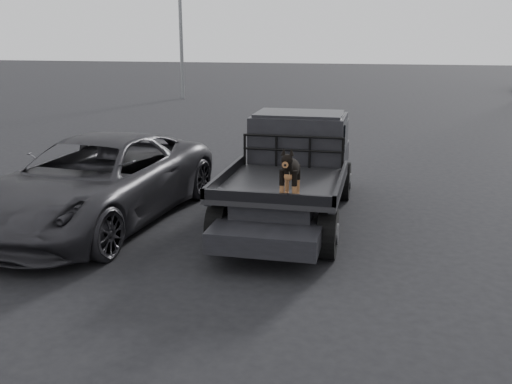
# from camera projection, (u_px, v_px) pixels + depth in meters

# --- Properties ---
(ground) EXTENTS (120.00, 120.00, 0.00)m
(ground) POSITION_uv_depth(u_px,v_px,m) (299.00, 264.00, 8.24)
(ground) COLOR black
(ground) RESTS_ON ground
(flatbed_ute) EXTENTS (2.00, 5.40, 0.92)m
(flatbed_ute) POSITION_uv_depth(u_px,v_px,m) (290.00, 195.00, 10.12)
(flatbed_ute) COLOR black
(flatbed_ute) RESTS_ON ground
(ute_cab) EXTENTS (1.72, 1.30, 0.88)m
(ute_cab) POSITION_uv_depth(u_px,v_px,m) (299.00, 136.00, 10.77)
(ute_cab) COLOR black
(ute_cab) RESTS_ON flatbed_ute
(headache_rack) EXTENTS (1.80, 0.08, 0.55)m
(headache_rack) POSITION_uv_depth(u_px,v_px,m) (293.00, 152.00, 10.11)
(headache_rack) COLOR black
(headache_rack) RESTS_ON flatbed_ute
(dog) EXTENTS (0.32, 0.60, 0.74)m
(dog) POSITION_uv_depth(u_px,v_px,m) (290.00, 173.00, 8.16)
(dog) COLOR black
(dog) RESTS_ON flatbed_ute
(parked_suv) EXTENTS (2.96, 5.58, 1.49)m
(parked_suv) POSITION_uv_depth(u_px,v_px,m) (96.00, 181.00, 9.90)
(parked_suv) COLOR #2A292E
(parked_suv) RESTS_ON ground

